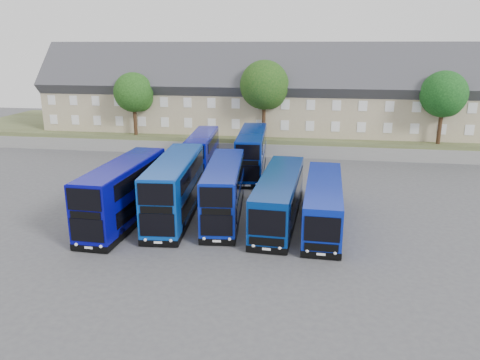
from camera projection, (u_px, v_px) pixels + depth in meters
name	position (u px, v px, depth m)	size (l,w,h in m)	color
ground	(197.00, 233.00, 33.30)	(120.00, 120.00, 0.00)	#47474C
retaining_wall	(245.00, 150.00, 55.85)	(70.00, 0.40, 1.50)	slate
earth_bank	(256.00, 133.00, 65.27)	(80.00, 20.00, 2.00)	brown
terrace_row	(276.00, 96.00, 59.46)	(60.00, 10.40, 11.20)	tan
dd_front_left	(124.00, 194.00, 34.69)	(2.97, 11.41, 4.50)	#07078B
dd_front_mid	(175.00, 189.00, 35.66)	(3.58, 11.74, 4.60)	#083CA2
dd_front_right	(224.00, 192.00, 35.52)	(3.46, 10.91, 4.26)	#081C9A
dd_rear_left	(202.00, 153.00, 48.79)	(3.06, 10.13, 3.96)	#080FA1
dd_rear_right	(252.00, 154.00, 47.75)	(3.20, 11.18, 4.39)	#082796
coach_east_a	(279.00, 198.00, 35.30)	(3.28, 12.90, 3.50)	navy
coach_east_b	(323.00, 204.00, 34.28)	(2.88, 12.16, 3.30)	#0920A6
tree_west	(135.00, 94.00, 57.18)	(4.80, 4.80, 7.65)	#382314
tree_mid	(266.00, 87.00, 55.00)	(5.76, 5.76, 9.18)	#382314
tree_east	(445.00, 96.00, 51.76)	(5.12, 5.12, 8.16)	#382314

